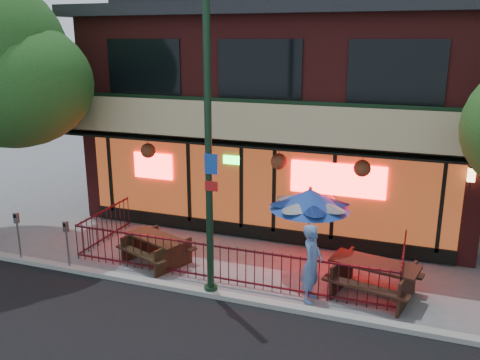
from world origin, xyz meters
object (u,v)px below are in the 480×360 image
at_px(picnic_table_right, 374,274).
at_px(parking_meter_far, 18,229).
at_px(street_light, 209,164).
at_px(patio_umbrella, 310,199).
at_px(pedestrian, 312,263).
at_px(parking_meter_near, 67,237).
at_px(picnic_table_left, 156,245).

relative_size(picnic_table_right, parking_meter_far, 1.61).
relative_size(street_light, patio_umbrella, 3.06).
distance_m(pedestrian, parking_meter_far, 7.82).
distance_m(picnic_table_right, patio_umbrella, 2.35).
height_order(street_light, pedestrian, street_light).
bearing_deg(picnic_table_right, parking_meter_near, -170.43).
bearing_deg(street_light, pedestrian, 12.48).
bearing_deg(parking_meter_far, picnic_table_left, 18.72).
bearing_deg(pedestrian, parking_meter_far, 98.67).
bearing_deg(picnic_table_right, patio_umbrella, 155.79).
relative_size(picnic_table_left, parking_meter_near, 1.58).
height_order(street_light, parking_meter_near, street_light).
relative_size(street_light, parking_meter_near, 5.22).
bearing_deg(picnic_table_left, picnic_table_right, 0.95).
distance_m(street_light, picnic_table_right, 4.59).
bearing_deg(parking_meter_near, picnic_table_right, 9.57).
height_order(patio_umbrella, parking_meter_far, patio_umbrella).
bearing_deg(parking_meter_near, picnic_table_left, 31.69).
height_order(patio_umbrella, pedestrian, patio_umbrella).
distance_m(picnic_table_left, patio_umbrella, 4.27).
bearing_deg(parking_meter_far, street_light, 0.80).
relative_size(picnic_table_left, pedestrian, 1.15).
xyz_separation_m(pedestrian, parking_meter_far, (-7.80, -0.58, 0.02)).
bearing_deg(street_light, parking_meter_far, -179.20).
bearing_deg(patio_umbrella, parking_meter_far, -164.54).
bearing_deg(pedestrian, patio_umbrella, 19.55).
bearing_deg(picnic_table_right, picnic_table_left, -179.05).
xyz_separation_m(street_light, picnic_table_left, (-2.04, 1.10, -2.66)).
relative_size(picnic_table_left, picnic_table_right, 0.95).
distance_m(picnic_table_left, parking_meter_far, 3.71).
xyz_separation_m(picnic_table_left, patio_umbrella, (3.92, 0.87, 1.46)).
height_order(street_light, parking_meter_far, street_light).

